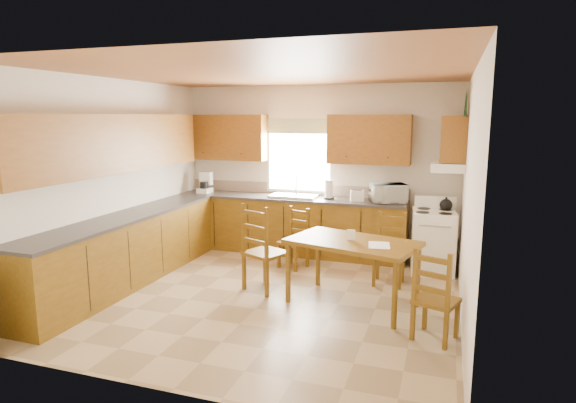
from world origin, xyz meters
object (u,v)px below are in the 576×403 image
(microwave, at_px, (388,193))
(chair_near_left, at_px, (266,247))
(dining_table, at_px, (352,273))
(chair_near_right, at_px, (436,294))
(chair_far_left, at_px, (293,239))
(chair_far_right, at_px, (389,250))
(stove, at_px, (433,242))

(microwave, bearing_deg, chair_near_left, -151.44)
(dining_table, relative_size, chair_near_right, 1.56)
(chair_far_left, bearing_deg, chair_far_right, 7.81)
(stove, relative_size, chair_near_right, 0.93)
(chair_near_left, bearing_deg, chair_far_left, -69.33)
(chair_near_right, xyz_separation_m, chair_far_right, (-0.63, 1.48, 0.00))
(stove, height_order, chair_far_left, chair_far_left)
(dining_table, height_order, chair_far_left, chair_far_left)
(stove, distance_m, chair_near_right, 2.21)
(microwave, height_order, chair_far_left, microwave)
(chair_near_right, bearing_deg, microwave, -53.34)
(microwave, xyz_separation_m, dining_table, (-0.17, -1.89, -0.67))
(chair_far_right, bearing_deg, microwave, 99.83)
(stove, bearing_deg, chair_far_left, -173.03)
(chair_far_right, bearing_deg, stove, 55.29)
(dining_table, bearing_deg, chair_far_left, 149.15)
(dining_table, height_order, chair_near_left, chair_near_left)
(chair_far_left, relative_size, chair_far_right, 0.93)
(dining_table, relative_size, chair_far_right, 1.55)
(microwave, distance_m, chair_near_left, 2.24)
(stove, relative_size, chair_near_left, 0.77)
(stove, xyz_separation_m, dining_table, (-0.85, -1.57, -0.04))
(microwave, relative_size, chair_near_left, 0.42)
(stove, height_order, microwave, microwave)
(dining_table, xyz_separation_m, chair_near_left, (-1.14, 0.15, 0.17))
(chair_near_left, bearing_deg, dining_table, -164.00)
(stove, xyz_separation_m, chair_far_right, (-0.52, -0.73, 0.04))
(microwave, distance_m, chair_far_right, 1.22)
(chair_far_left, distance_m, chair_far_right, 1.45)
(dining_table, bearing_deg, chair_near_right, -18.13)
(stove, height_order, chair_far_right, chair_far_right)
(stove, height_order, chair_near_left, chair_near_left)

